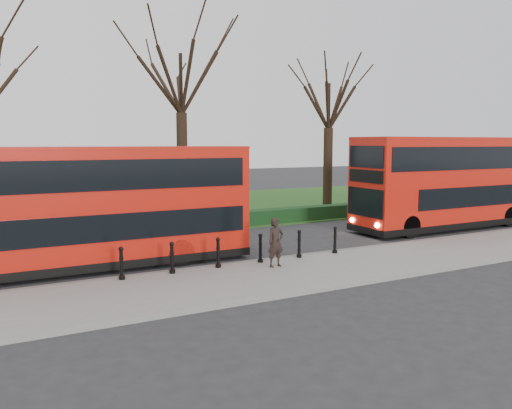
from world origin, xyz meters
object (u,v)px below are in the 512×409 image
pedestrian (276,242)px  bus_rear (454,183)px  bollard_row (240,251)px  bus_lead (98,208)px

pedestrian → bus_rear: bearing=10.1°
bollard_row → bus_rear: size_ratio=0.71×
bollard_row → pedestrian: pedestrian is taller
bus_rear → pedestrian: size_ratio=6.89×
bollard_row → pedestrian: size_ratio=4.90×
bus_rear → pedestrian: bus_rear is taller
bus_lead → bus_rear: bus_rear is taller
bus_rear → bollard_row: bearing=-168.9°
pedestrian → bus_lead: bearing=143.0°
bus_rear → pedestrian: bearing=-164.6°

